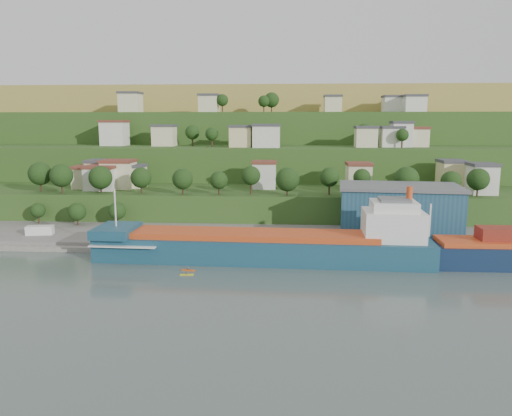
# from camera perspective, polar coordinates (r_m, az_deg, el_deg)

# --- Properties ---
(ground) EXTENTS (500.00, 500.00, 0.00)m
(ground) POSITION_cam_1_polar(r_m,az_deg,el_deg) (106.04, -2.68, -7.27)
(ground) COLOR #475750
(ground) RESTS_ON ground
(quay) EXTENTS (220.00, 26.00, 4.00)m
(quay) POSITION_cam_1_polar(r_m,az_deg,el_deg) (132.72, 7.30, -3.83)
(quay) COLOR slate
(quay) RESTS_ON ground
(pebble_beach) EXTENTS (40.00, 18.00, 2.40)m
(pebble_beach) POSITION_cam_1_polar(r_m,az_deg,el_deg) (142.96, -24.16, -3.64)
(pebble_beach) COLOR slate
(pebble_beach) RESTS_ON ground
(hillside) EXTENTS (360.00, 210.65, 96.00)m
(hillside) POSITION_cam_1_polar(r_m,az_deg,el_deg) (271.44, 1.24, 3.26)
(hillside) COLOR #284719
(hillside) RESTS_ON ground
(cargo_ship_near) EXTENTS (75.90, 14.72, 19.41)m
(cargo_ship_near) POSITION_cam_1_polar(r_m,az_deg,el_deg) (113.21, 1.90, -4.53)
(cargo_ship_near) COLOR navy
(cargo_ship_near) RESTS_ON ground
(warehouse) EXTENTS (32.75, 22.02, 12.80)m
(warehouse) POSITION_cam_1_polar(r_m,az_deg,el_deg) (136.85, 16.00, -0.11)
(warehouse) COLOR navy
(warehouse) RESTS_ON quay
(caravan) EXTENTS (7.04, 3.90, 3.11)m
(caravan) POSITION_cam_1_polar(r_m,az_deg,el_deg) (142.41, -23.46, -2.50)
(caravan) COLOR white
(caravan) RESTS_ON pebble_beach
(dinghy) EXTENTS (4.14, 2.01, 0.80)m
(dinghy) POSITION_cam_1_polar(r_m,az_deg,el_deg) (131.61, -19.57, -3.73)
(dinghy) COLOR silver
(dinghy) RESTS_ON pebble_beach
(kayak_orange) EXTENTS (3.01, 0.94, 0.74)m
(kayak_orange) POSITION_cam_1_polar(r_m,az_deg,el_deg) (107.48, -7.76, -6.99)
(kayak_orange) COLOR #D75013
(kayak_orange) RESTS_ON ground
(kayak_yellow) EXTENTS (2.88, 0.77, 0.71)m
(kayak_yellow) POSITION_cam_1_polar(r_m,az_deg,el_deg) (104.53, -7.92, -7.49)
(kayak_yellow) COLOR gold
(kayak_yellow) RESTS_ON ground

